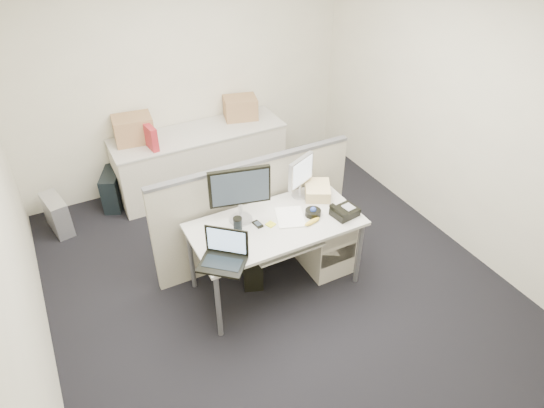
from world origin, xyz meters
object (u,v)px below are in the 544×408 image
desk (276,229)px  monitor_main (240,195)px  laptop (221,252)px  desk_phone (345,212)px

desk → monitor_main: (-0.25, 0.18, 0.33)m
desk → monitor_main: bearing=144.2°
laptop → desk: bearing=65.4°
laptop → desk_phone: 1.23m
desk → monitor_main: monitor_main is taller
desk → desk_phone: 0.63m
laptop → desk_phone: (1.22, 0.10, -0.10)m
desk → desk_phone: desk_phone is taller
desk → monitor_main: size_ratio=2.84×
desk → desk_phone: bearing=-16.7°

